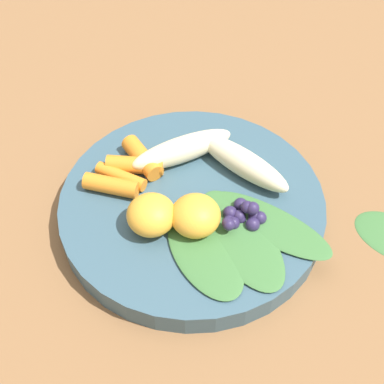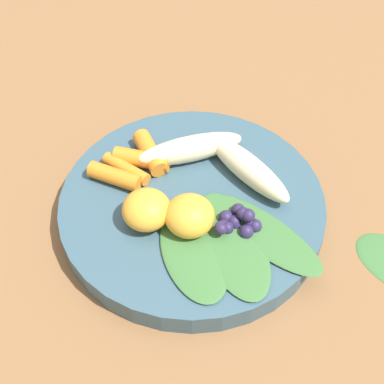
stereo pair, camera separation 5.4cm
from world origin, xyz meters
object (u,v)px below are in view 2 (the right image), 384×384
at_px(banana_peeled_right, 248,168).
at_px(orange_segment_near, 190,216).
at_px(bowl, 192,206).
at_px(banana_peeled_left, 191,149).

relative_size(banana_peeled_right, orange_segment_near, 2.41).
relative_size(bowl, banana_peeled_right, 2.34).
bearing_deg(banana_peeled_left, orange_segment_near, 72.43).
height_order(banana_peeled_left, orange_segment_near, orange_segment_near).
height_order(banana_peeled_left, banana_peeled_right, same).
bearing_deg(orange_segment_near, bowl, -59.69).
xyz_separation_m(banana_peeled_left, orange_segment_near, (-0.05, 0.08, 0.00)).
height_order(banana_peeled_right, orange_segment_near, orange_segment_near).
bearing_deg(bowl, banana_peeled_right, -119.86).
distance_m(bowl, banana_peeled_right, 0.07).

